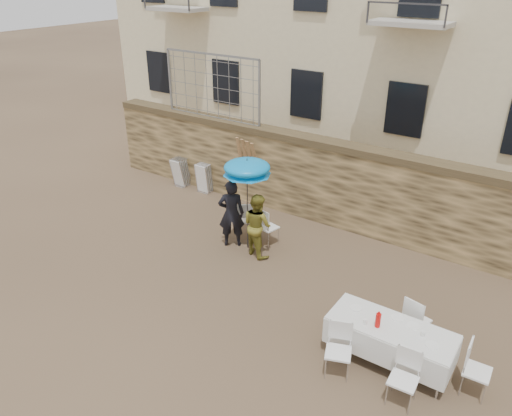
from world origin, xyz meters
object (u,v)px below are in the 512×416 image
Objects in this scene: table_chair_front_right at (403,380)px; table_chair_back at (417,319)px; couple_chair_left at (245,219)px; umbrella at (247,170)px; table_chair_front_left at (338,351)px; chair_stack_left at (184,170)px; table_chair_side at (478,370)px; couple_chair_right at (268,226)px; woman_dress at (257,225)px; man_suit at (231,214)px; banquet_table at (392,328)px; soda_bottle at (378,320)px; chair_stack_right at (207,176)px.

table_chair_front_right is 1.58m from table_chair_back.
table_chair_back is at bearing 126.60° from couple_chair_left.
umbrella is at bearing 94.97° from couple_chair_left.
table_chair_front_left is 8.81m from chair_stack_left.
couple_chair_left is 1.00× the size of table_chair_front_right.
couple_chair_right is at bearing 65.91° from table_chair_side.
woman_dress reaches higher than couple_chair_right.
man_suit is 0.81× the size of banquet_table.
umbrella is at bearing 0.17° from table_chair_back.
table_chair_side is at bearing 8.88° from soda_bottle.
table_chair_front_right is 9.77m from chair_stack_left.
couple_chair_left reaches higher than banquet_table.
soda_bottle is (-0.20, -0.15, 0.17)m from banquet_table.
umbrella is 4.66m from chair_stack_left.
banquet_table is at bearing 88.88° from table_chair_back.
table_chair_back is (4.43, -1.00, -1.55)m from umbrella.
couple_chair_left is 5.05m from table_chair_back.
umbrella reaches higher than woman_dress.
soda_bottle is at bearing 96.78° from table_chair_side.
table_chair_side is at bearing -178.47° from woman_dress.
table_chair_front_left is at bearing 150.99° from couple_chair_right.
couple_chair_right reaches higher than chair_stack_right.
chair_stack_left and chair_stack_right have the same top height.
man_suit is 1.78× the size of couple_chair_right.
table_chair_back is 1.00× the size of table_chair_side.
table_chair_side is (6.03, -2.15, 0.00)m from couple_chair_left.
umbrella reaches higher than man_suit.
woman_dress is at bearing -33.22° from chair_stack_right.
table_chair_front_left is 8.06m from chair_stack_right.
table_chair_back is 1.39m from table_chair_side.
chair_stack_left is 1.00× the size of chair_stack_right.
table_chair_front_left is (-0.40, -0.60, -0.43)m from soda_bottle.
woman_dress reaches higher than table_chair_front_right.
couple_chair_left is 3.04m from chair_stack_right.
couple_chair_left is 5.06m from soda_bottle.
chair_stack_left is (-3.47, 2.17, -0.39)m from man_suit.
chair_stack_left is (-3.87, 2.07, -1.57)m from umbrella.
couple_chair_left is at bearing -3.82° from table_chair_back.
soda_bottle is 1.11m from table_chair_back.
table_chair_side is at bearing -23.70° from chair_stack_right.
table_chair_front_right is at bearing 113.00° from couple_chair_left.
man_suit is at bearing 2.33° from table_chair_back.
couple_chair_left is at bearing 154.07° from banquet_table.
woman_dress is 1.68× the size of chair_stack_left.
table_chair_back is at bearing 67.17° from soda_bottle.
umbrella reaches higher than couple_chair_left.
couple_chair_right is 4.46m from soda_bottle.
couple_chair_left is 0.46× the size of banquet_table.
couple_chair_right is 4.54m from banquet_table.
man_suit reaches higher than table_chair_side.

